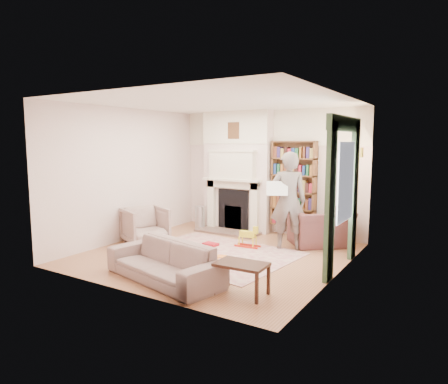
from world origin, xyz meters
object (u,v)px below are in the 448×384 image
Objects in this scene: armchair_reading at (320,227)px; paraffin_heater at (200,217)px; sofa at (164,261)px; coffee_table at (241,279)px; man_reading at (288,201)px; rocking_horse at (248,237)px; armchair_left at (145,226)px; bookcase at (294,184)px.

paraffin_heater is at bearing -40.20° from armchair_reading.
sofa is 3.65m from paraffin_heater.
sofa is at bearing -177.43° from coffee_table.
coffee_table is (0.39, -2.54, -0.73)m from man_reading.
rocking_horse is (-1.17, -0.92, -0.15)m from armchair_reading.
man_reading is at bearing 19.53° from rocking_horse.
armchair_reading is 3.15m from coffee_table.
paraffin_heater is at bearing 20.35° from armchair_left.
armchair_left is at bearing -136.41° from bookcase.
armchair_left is 1.51× the size of paraffin_heater.
paraffin_heater is (-2.93, 3.15, 0.05)m from coffee_table.
bookcase reaches higher than armchair_left.
sofa reaches higher than coffee_table.
bookcase is at bearing 11.85° from paraffin_heater.
sofa is 2.34m from rocking_horse.
armchair_reading is at bearing 80.31° from sofa.
man_reading is 2.70m from paraffin_heater.
armchair_reading is 0.57× the size of sofa.
paraffin_heater reaches higher than coffee_table.
sofa is at bearing 45.97° from man_reading.
armchair_reading reaches higher than sofa.
bookcase is 0.97× the size of man_reading.
sofa is at bearing 27.50° from armchair_reading.
armchair_left reaches higher than sofa.
armchair_left is at bearing -1.92° from man_reading.
paraffin_heater is (0.13, 1.77, -0.10)m from armchair_left.
armchair_reading is 1.63× the size of coffee_table.
coffee_table is at bearing 48.88° from armchair_reading.
man_reading is at bearing 13.15° from armchair_reading.
coffee_table is at bearing -68.17° from rocking_horse.
coffee_table is 4.30m from paraffin_heater.
paraffin_heater is at bearing -168.15° from bookcase.
coffee_table reaches higher than rocking_horse.
sofa is 1.05× the size of man_reading.
bookcase is 3.33m from armchair_left.
man_reading is 2.73× the size of coffee_table.
sofa reaches higher than rocking_horse.
paraffin_heater is (-2.21, -0.46, -0.90)m from bookcase.
bookcase is 0.92× the size of sofa.
armchair_reading reaches higher than paraffin_heater.
man_reading is 3.47× the size of paraffin_heater.
paraffin_heater is 2.05m from rocking_horse.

